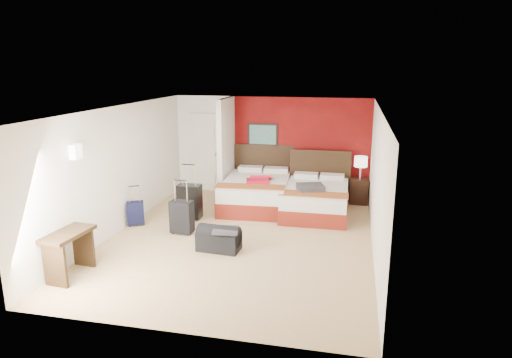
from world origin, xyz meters
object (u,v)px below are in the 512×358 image
(bed_right, at_px, (316,200))
(duffel_bag, at_px, (219,240))
(red_suitcase_open, at_px, (259,179))
(suitcase_charcoal, at_px, (182,218))
(bed_left, at_px, (256,193))
(table_lamp, at_px, (360,168))
(suitcase_navy, at_px, (136,214))
(desk, at_px, (70,254))
(suitcase_black, at_px, (190,203))
(nightstand, at_px, (359,191))

(bed_right, height_order, duffel_bag, bed_right)
(red_suitcase_open, height_order, suitcase_charcoal, red_suitcase_open)
(bed_left, distance_m, duffel_bag, 2.71)
(suitcase_charcoal, bearing_deg, table_lamp, 43.35)
(suitcase_navy, relative_size, desk, 0.54)
(bed_left, relative_size, suitcase_black, 2.92)
(red_suitcase_open, xyz_separation_m, table_lamp, (2.29, 0.88, 0.19))
(desk, bearing_deg, table_lamp, 52.90)
(bed_right, bearing_deg, suitcase_navy, -156.57)
(bed_left, relative_size, duffel_bag, 2.83)
(nightstand, xyz_separation_m, desk, (-4.51, -4.97, 0.07))
(nightstand, height_order, suitcase_charcoal, suitcase_charcoal)
(red_suitcase_open, relative_size, desk, 0.80)
(red_suitcase_open, distance_m, table_lamp, 2.46)
(duffel_bag, xyz_separation_m, desk, (-2.01, -1.48, 0.18))
(suitcase_black, distance_m, suitcase_charcoal, 0.88)
(nightstand, xyz_separation_m, table_lamp, (0.00, 0.00, 0.58))
(red_suitcase_open, distance_m, suitcase_navy, 2.90)
(red_suitcase_open, xyz_separation_m, desk, (-2.22, -4.09, -0.32))
(bed_right, relative_size, nightstand, 3.38)
(bed_left, relative_size, desk, 2.44)
(bed_right, distance_m, red_suitcase_open, 1.39)
(red_suitcase_open, height_order, desk, desk)
(bed_right, bearing_deg, duffel_bag, -122.02)
(bed_left, relative_size, suitcase_navy, 4.49)
(bed_left, height_order, suitcase_navy, bed_left)
(suitcase_black, bearing_deg, bed_left, 44.99)
(suitcase_charcoal, bearing_deg, suitcase_black, 104.15)
(table_lamp, distance_m, suitcase_navy, 5.30)
(nightstand, bearing_deg, bed_left, -160.18)
(suitcase_black, bearing_deg, duffel_bag, -52.93)
(table_lamp, relative_size, suitcase_charcoal, 0.87)
(bed_left, relative_size, nightstand, 3.59)
(suitcase_navy, bearing_deg, suitcase_black, 6.50)
(duffel_bag, bearing_deg, red_suitcase_open, 90.03)
(suitcase_black, distance_m, desk, 3.13)
(table_lamp, height_order, desk, table_lamp)
(table_lamp, relative_size, desk, 0.63)
(bed_left, relative_size, suitcase_charcoal, 3.36)
(suitcase_black, xyz_separation_m, suitcase_charcoal, (0.15, -0.86, -0.05))
(table_lamp, height_order, suitcase_navy, table_lamp)
(suitcase_charcoal, bearing_deg, desk, -112.14)
(suitcase_navy, bearing_deg, desk, -114.64)
(bed_left, xyz_separation_m, suitcase_navy, (-2.19, -1.82, -0.08))
(red_suitcase_open, relative_size, nightstand, 1.19)
(red_suitcase_open, bearing_deg, suitcase_charcoal, -135.45)
(red_suitcase_open, relative_size, suitcase_black, 0.96)
(suitcase_navy, bearing_deg, duffel_bag, -49.57)
(table_lamp, distance_m, desk, 6.72)
(table_lamp, bearing_deg, bed_right, -134.01)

